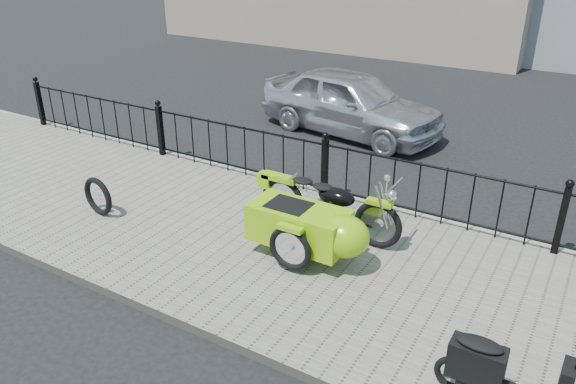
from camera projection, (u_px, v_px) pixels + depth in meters
The scene contains 8 objects.
ground at pixel (283, 235), 8.24m from camera, with size 120.00×120.00×0.00m, color black.
sidewalk at pixel (264, 246), 7.82m from camera, with size 30.00×3.80×0.12m, color slate.
curb at pixel (328, 195), 9.33m from camera, with size 30.00×0.10×0.12m, color gray.
iron_fence at pixel (325, 168), 8.99m from camera, with size 14.11×0.11×1.08m.
motorcycle_sidecar at pixel (316, 224), 7.31m from camera, with size 2.28×1.48×0.98m.
scooter at pixel (501, 375), 5.00m from camera, with size 1.37×0.40×0.93m.
spare_tire at pixel (98, 196), 8.44m from camera, with size 0.61×0.61×0.09m, color black.
sedan_car at pixel (350, 102), 12.01m from camera, with size 1.63×4.05×1.38m, color silver.
Camera 1 is at (3.75, -6.11, 4.11)m, focal length 35.00 mm.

